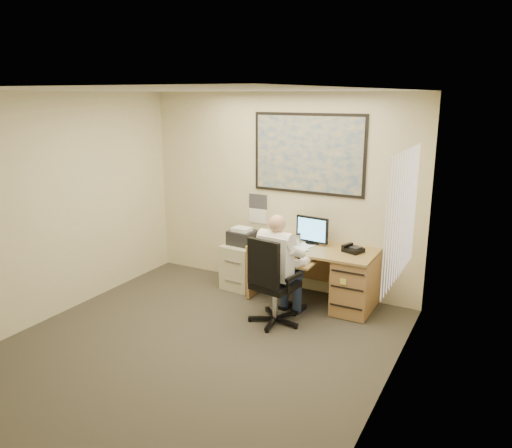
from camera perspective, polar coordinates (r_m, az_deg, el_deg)
The scene contains 8 objects.
room_shell at distance 5.01m, azimuth -8.26°, elevation -0.70°, with size 4.00×4.50×2.70m.
desk at distance 6.48m, azimuth 9.33°, elevation -5.62°, with size 1.60×0.97×1.11m.
world_map at distance 6.64m, azimuth 5.99°, elevation 7.96°, with size 1.56×0.03×1.06m, color #1E4C93.
wall_calendar at distance 7.10m, azimuth 0.22°, elevation 1.75°, with size 0.28×0.01×0.42m, color white.
window_blinds at distance 4.91m, azimuth 16.51°, elevation 0.91°, with size 0.06×1.40×1.30m, color beige, non-canonical shape.
filing_cabinet at distance 7.06m, azimuth -1.53°, elevation -4.29°, with size 0.49×0.57×0.87m.
office_chair at distance 5.97m, azimuth 2.06°, elevation -8.56°, with size 0.74×0.74×1.08m.
person at distance 5.91m, azimuth 2.35°, elevation -5.19°, with size 0.54×0.77×1.32m, color white, non-canonical shape.
Camera 1 is at (2.87, -3.89, 2.66)m, focal length 35.00 mm.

